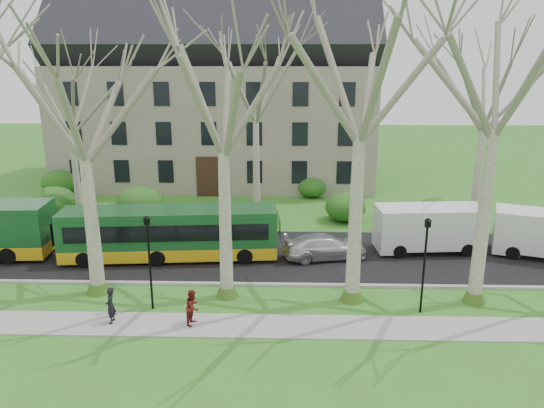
{
  "coord_description": "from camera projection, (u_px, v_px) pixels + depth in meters",
  "views": [
    {
      "loc": [
        -0.01,
        -22.47,
        11.25
      ],
      "look_at": [
        -0.72,
        3.0,
        3.79
      ],
      "focal_mm": 35.0,
      "sensor_mm": 36.0,
      "label": 1
    }
  ],
  "objects": [
    {
      "name": "road",
      "position": [
        286.0,
        255.0,
        29.99
      ],
      "size": [
        80.0,
        8.0,
        0.06
      ],
      "primitive_type": "cube",
      "color": "black",
      "rests_on": "ground"
    },
    {
      "name": "bus_follow",
      "position": [
        170.0,
        233.0,
        29.18
      ],
      "size": [
        11.85,
        3.44,
        2.92
      ],
      "primitive_type": null,
      "rotation": [
        0.0,
        0.0,
        0.09
      ],
      "color": "#164D22",
      "rests_on": "road"
    },
    {
      "name": "lamp_row",
      "position": [
        286.0,
        257.0,
        23.04
      ],
      "size": [
        36.22,
        0.22,
        4.3
      ],
      "color": "black",
      "rests_on": "ground"
    },
    {
      "name": "ground",
      "position": [
        286.0,
        300.0,
        24.72
      ],
      "size": [
        120.0,
        120.0,
        0.0
      ],
      "primitive_type": "plane",
      "color": "#397922",
      "rests_on": "ground"
    },
    {
      "name": "pedestrian_b",
      "position": [
        193.0,
        307.0,
        22.28
      ],
      "size": [
        0.75,
        0.87,
        1.54
      ],
      "primitive_type": "imported",
      "rotation": [
        0.0,
        0.0,
        1.32
      ],
      "color": "maroon",
      "rests_on": "sidewalk"
    },
    {
      "name": "sedan",
      "position": [
        325.0,
        246.0,
        29.39
      ],
      "size": [
        4.91,
        2.8,
        1.34
      ],
      "primitive_type": "imported",
      "rotation": [
        0.0,
        0.0,
        1.78
      ],
      "color": "silver",
      "rests_on": "road"
    },
    {
      "name": "tree_row_verge",
      "position": [
        287.0,
        151.0,
        23.04
      ],
      "size": [
        49.0,
        7.0,
        14.0
      ],
      "color": "gray",
      "rests_on": "ground"
    },
    {
      "name": "pedestrian_a",
      "position": [
        111.0,
        305.0,
        22.36
      ],
      "size": [
        0.41,
        0.6,
        1.61
      ],
      "primitive_type": "imported",
      "rotation": [
        0.0,
        0.0,
        -1.52
      ],
      "color": "black",
      "rests_on": "sidewalk"
    },
    {
      "name": "curb",
      "position": [
        286.0,
        285.0,
        26.14
      ],
      "size": [
        80.0,
        0.25,
        0.14
      ],
      "primitive_type": "cube",
      "color": "#A5A39E",
      "rests_on": "ground"
    },
    {
      "name": "building",
      "position": [
        218.0,
        88.0,
        45.63
      ],
      "size": [
        26.5,
        12.2,
        16.0
      ],
      "color": "gray",
      "rests_on": "ground"
    },
    {
      "name": "hedges",
      "position": [
        221.0,
        198.0,
        37.99
      ],
      "size": [
        30.6,
        8.6,
        2.0
      ],
      "color": "#1F4E16",
      "rests_on": "ground"
    },
    {
      "name": "tree_row_far",
      "position": [
        266.0,
        135.0,
        33.62
      ],
      "size": [
        33.0,
        7.0,
        12.0
      ],
      "color": "gray",
      "rests_on": "ground"
    },
    {
      "name": "van_a",
      "position": [
        429.0,
        229.0,
        30.25
      ],
      "size": [
        6.18,
        2.67,
        2.63
      ],
      "primitive_type": null,
      "rotation": [
        0.0,
        0.0,
        0.08
      ],
      "color": "silver",
      "rests_on": "road"
    },
    {
      "name": "sidewalk",
      "position": [
        285.0,
        326.0,
        22.31
      ],
      "size": [
        70.0,
        2.0,
        0.06
      ],
      "primitive_type": "cube",
      "color": "gray",
      "rests_on": "ground"
    }
  ]
}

